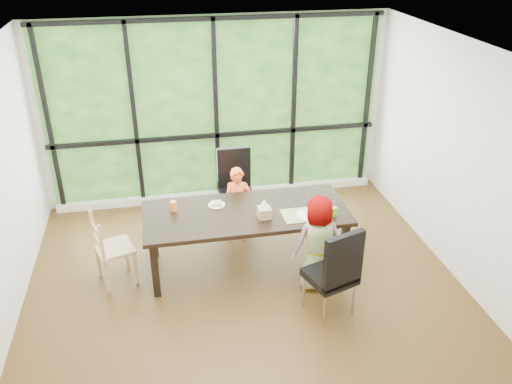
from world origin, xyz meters
TOP-DOWN VIEW (x-y plane):
  - ground at (0.00, 0.00)m, footprint 5.00×5.00m
  - back_wall at (0.00, 2.25)m, footprint 5.00×0.00m
  - foliage_backdrop at (0.00, 2.23)m, footprint 4.80×0.02m
  - window_mullions at (0.00, 2.19)m, footprint 4.80×0.06m
  - window_sill at (0.00, 2.15)m, footprint 4.80×0.12m
  - dining_table at (0.09, 0.31)m, footprint 2.42×1.04m
  - chair_window_leather at (0.13, 1.29)m, footprint 0.46×0.46m
  - chair_interior_leather at (0.80, -0.72)m, footprint 0.58×0.58m
  - chair_end_beech at (-1.46, 0.28)m, footprint 0.51×0.52m
  - child_toddler at (0.09, 0.92)m, footprint 0.41×0.31m
  - child_older at (0.80, -0.26)m, footprint 0.59×0.42m
  - placemat at (0.72, 0.10)m, footprint 0.47×0.34m
  - plate_far at (-0.23, 0.53)m, footprint 0.21×0.21m
  - plate_near at (0.77, 0.07)m, footprint 0.26×0.26m
  - orange_cup at (-0.75, 0.49)m, footprint 0.08×0.08m
  - green_cup at (1.07, 0.01)m, footprint 0.07×0.07m
  - tissue_box at (0.27, 0.13)m, footprint 0.15×0.15m
  - crepe_rolls_far at (-0.23, 0.53)m, footprint 0.15×0.12m
  - crepe_rolls_near at (0.77, 0.07)m, footprint 0.05×0.12m
  - straw_white at (-0.75, 0.49)m, footprint 0.01×0.04m
  - straw_pink at (1.07, 0.01)m, footprint 0.01×0.04m
  - tissue at (0.27, 0.13)m, footprint 0.12×0.12m

SIDE VIEW (x-z plane):
  - ground at x=0.00m, z-range 0.00..0.00m
  - window_sill at x=0.00m, z-range 0.00..0.10m
  - dining_table at x=0.09m, z-range 0.00..0.75m
  - chair_end_beech at x=-1.46m, z-range 0.00..0.90m
  - child_toddler at x=0.09m, z-range 0.00..1.03m
  - chair_window_leather at x=0.13m, z-range 0.00..1.08m
  - chair_interior_leather at x=0.80m, z-range 0.00..1.08m
  - child_older at x=0.80m, z-range 0.00..1.15m
  - placemat at x=0.72m, z-range 0.75..0.76m
  - plate_far at x=-0.23m, z-range 0.75..0.76m
  - plate_near at x=0.77m, z-range 0.75..0.77m
  - crepe_rolls_far at x=-0.23m, z-range 0.76..0.80m
  - crepe_rolls_near at x=0.77m, z-range 0.77..0.80m
  - green_cup at x=1.07m, z-range 0.75..0.86m
  - orange_cup at x=-0.75m, z-range 0.75..0.87m
  - tissue_box at x=0.27m, z-range 0.75..0.88m
  - straw_pink at x=1.07m, z-range 0.80..1.00m
  - straw_white at x=-0.75m, z-range 0.82..1.01m
  - tissue at x=0.27m, z-range 0.88..0.99m
  - back_wall at x=0.00m, z-range -1.15..3.85m
  - foliage_backdrop at x=0.00m, z-range 0.03..2.67m
  - window_mullions at x=0.00m, z-range 0.03..2.67m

